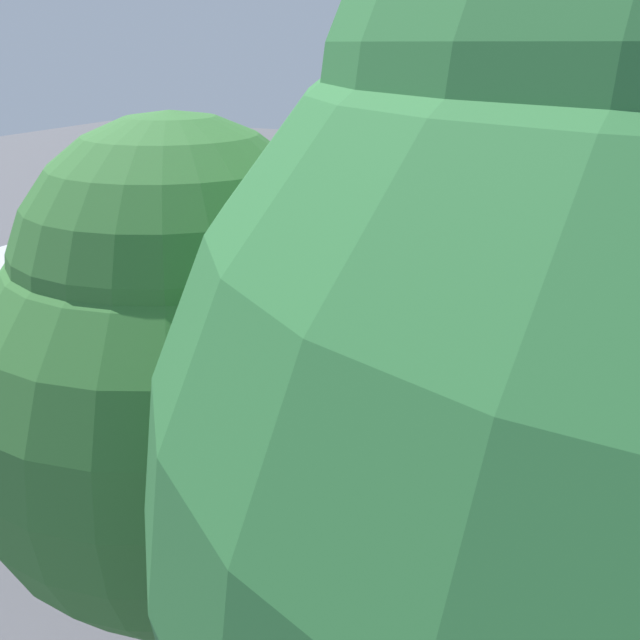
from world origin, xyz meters
name	(u,v)px	position (x,y,z in m)	size (l,w,h in m)	color
ground_plane	(403,374)	(0.00, 0.00, 0.00)	(80.00, 80.00, 0.00)	#4C4C51
tour_bus	(240,401)	(0.95, 5.17, 1.65)	(10.29, 2.85, 3.25)	#B7BABF
spectator_far_left	(423,377)	(-1.01, 2.20, 1.09)	(0.58, 0.34, 1.81)	black
spectator_left	(367,372)	(-0.01, 2.32, 1.07)	(0.58, 0.34, 1.78)	black
spectator_centre	(312,357)	(1.15, 2.14, 1.08)	(0.58, 0.37, 1.80)	black
spectator_right	(262,352)	(2.15, 2.27, 1.04)	(0.57, 0.39, 1.75)	#473823
spectator_far_right	(223,341)	(3.08, 2.12, 1.06)	(0.58, 0.34, 1.78)	black
parked_motorcycle_silver	(451,427)	(-1.66, 2.66, 0.48)	(2.04, 0.64, 0.99)	black
parked_motorcycle_dark	(250,395)	(2.04, 2.96, 0.48)	(2.05, 0.61, 0.99)	black
stunt_motorcycle	(296,279)	(3.55, -2.22, 1.01)	(2.02, 0.63, 1.70)	black
traffic_cone	(371,324)	(1.35, -1.71, 0.30)	(0.34, 0.34, 0.63)	orange
tree_far	(189,379)	(-1.52, 9.94, 4.61)	(2.74, 2.74, 6.22)	#51381E
bay_line_b	(525,360)	(-2.25, -1.78, 0.00)	(0.20, 4.56, 0.01)	white
bay_line_c	(413,342)	(0.30, -1.78, 0.00)	(0.20, 4.80, 0.01)	white
bay_line_d	(314,326)	(2.86, -1.78, 0.00)	(0.20, 4.90, 0.01)	white
bay_line_e	(225,311)	(5.42, -1.78, 0.00)	(0.19, 4.45, 0.01)	white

